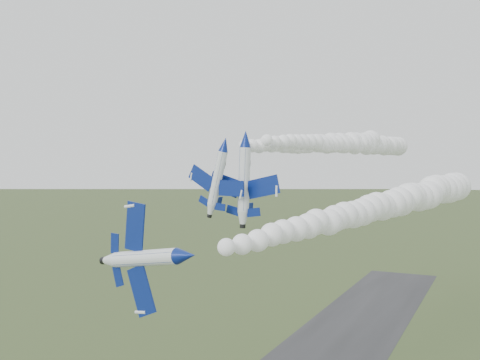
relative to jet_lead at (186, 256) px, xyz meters
name	(u,v)px	position (x,y,z in m)	size (l,w,h in m)	color
jet_lead	(186,256)	(0.00, 0.00, 0.00)	(5.69, 13.28, 10.91)	white
smoke_trail_jet_lead	(380,206)	(9.04, 41.05, 2.05)	(5.77, 77.99, 5.77)	white
jet_pair_left	(224,144)	(-10.06, 26.58, 11.28)	(9.84, 12.02, 3.64)	white
smoke_trail_jet_pair_left	(320,143)	(-5.36, 56.28, 12.51)	(4.54, 54.02, 4.54)	white
jet_pair_right	(245,139)	(-7.46, 28.05, 12.07)	(11.82, 14.06, 3.48)	white
smoke_trail_jet_pair_right	(348,144)	(-2.60, 66.90, 12.71)	(4.77, 70.59, 4.77)	white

